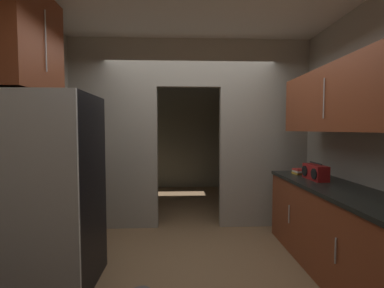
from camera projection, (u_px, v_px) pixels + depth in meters
ground at (195, 270)px, 2.83m from camera, size 20.00×20.00×0.00m
kitchen_overhead_slab at (193, 11)px, 3.05m from camera, size 3.96×6.55×0.06m
kitchen_partition at (191, 129)px, 4.02m from camera, size 3.56×0.12×2.83m
adjoining_room_shell at (188, 133)px, 5.99m from camera, size 3.56×2.89×2.83m
refrigerator at (53, 192)px, 2.49m from camera, size 0.76×0.80×1.82m
lower_cabinet_run at (338, 231)px, 2.72m from camera, size 0.64×2.19×0.90m
upper_cabinet_counterside at (342, 98)px, 2.65m from camera, size 0.36×1.97×0.67m
upper_cabinet_fridgeside at (26, 41)px, 2.50m from camera, size 0.36×0.84×0.96m
boombox at (315, 172)px, 3.11m from camera, size 0.15×0.37×0.20m
book_stack at (299, 171)px, 3.49m from camera, size 0.14×0.17×0.07m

